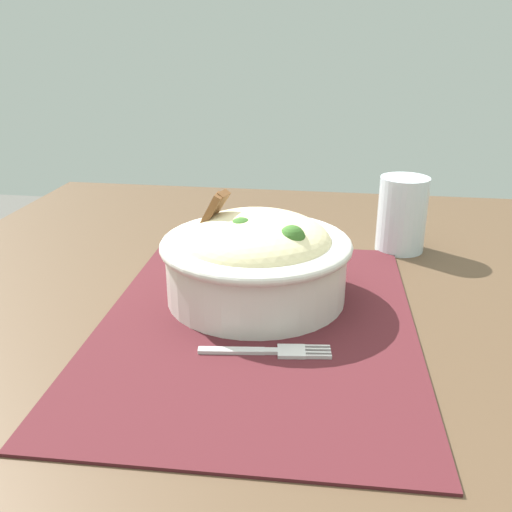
# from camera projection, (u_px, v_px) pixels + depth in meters

# --- Properties ---
(table) EXTENTS (1.13, 0.93, 0.76)m
(table) POSITION_uv_depth(u_px,v_px,m) (253.00, 402.00, 0.60)
(table) COLOR #4C3826
(table) RESTS_ON ground_plane
(placemat) EXTENTS (0.45, 0.34, 0.00)m
(placemat) POSITION_uv_depth(u_px,v_px,m) (257.00, 322.00, 0.60)
(placemat) COLOR #47191E
(placemat) RESTS_ON table
(bowl) EXTENTS (0.24, 0.24, 0.12)m
(bowl) POSITION_uv_depth(u_px,v_px,m) (256.00, 257.00, 0.63)
(bowl) COLOR silver
(bowl) RESTS_ON placemat
(fork) EXTENTS (0.03, 0.13, 0.00)m
(fork) POSITION_uv_depth(u_px,v_px,m) (271.00, 351.00, 0.53)
(fork) COLOR silver
(fork) RESTS_ON placemat
(drinking_glass) EXTENTS (0.07, 0.07, 0.10)m
(drinking_glass) POSITION_uv_depth(u_px,v_px,m) (401.00, 219.00, 0.78)
(drinking_glass) COLOR silver
(drinking_glass) RESTS_ON table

